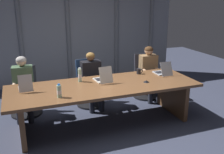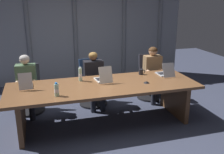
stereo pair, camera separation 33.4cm
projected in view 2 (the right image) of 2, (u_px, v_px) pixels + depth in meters
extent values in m
plane|color=#383D51|center=(104.00, 122.00, 4.82)|extent=(11.76, 11.76, 0.00)
cube|color=brown|center=(104.00, 86.00, 4.61)|extent=(3.37, 1.17, 0.05)
cube|color=black|center=(104.00, 89.00, 4.63)|extent=(2.86, 0.10, 0.06)
cube|color=brown|center=(21.00, 115.00, 4.33)|extent=(0.08, 0.99, 0.70)
cube|color=brown|center=(174.00, 97.00, 5.10)|extent=(0.08, 0.99, 0.70)
cube|color=gray|center=(78.00, 28.00, 6.85)|extent=(5.88, 0.10, 2.92)
cylinder|color=slate|center=(28.00, 29.00, 6.46)|extent=(0.12, 0.12, 2.86)
cylinder|color=slate|center=(75.00, 28.00, 6.78)|extent=(0.12, 0.12, 2.86)
cylinder|color=slate|center=(124.00, 26.00, 7.14)|extent=(0.12, 0.12, 2.86)
cylinder|color=slate|center=(160.00, 25.00, 7.44)|extent=(0.12, 0.12, 2.86)
cube|color=#BCBCC1|center=(26.00, 86.00, 4.48)|extent=(0.23, 0.30, 0.02)
cube|color=black|center=(26.00, 85.00, 4.50)|extent=(0.19, 0.17, 0.00)
cube|color=#BCBCC1|center=(25.00, 81.00, 4.28)|extent=(0.22, 0.07, 0.28)
cube|color=black|center=(25.00, 81.00, 4.28)|extent=(0.20, 0.06, 0.25)
cube|color=beige|center=(102.00, 80.00, 4.83)|extent=(0.27, 0.34, 0.02)
cube|color=black|center=(102.00, 79.00, 4.85)|extent=(0.22, 0.19, 0.00)
cube|color=beige|center=(106.00, 75.00, 4.61)|extent=(0.25, 0.12, 0.29)
cube|color=black|center=(106.00, 75.00, 4.61)|extent=(0.23, 0.10, 0.26)
cube|color=#A8ADB7|center=(163.00, 74.00, 5.19)|extent=(0.24, 0.30, 0.02)
cube|color=black|center=(163.00, 73.00, 5.21)|extent=(0.20, 0.16, 0.00)
cube|color=#A8ADB7|center=(169.00, 70.00, 4.96)|extent=(0.24, 0.12, 0.26)
cube|color=black|center=(169.00, 70.00, 4.97)|extent=(0.22, 0.11, 0.23)
cube|color=#2D2D38|center=(28.00, 92.00, 5.17)|extent=(0.55, 0.55, 0.08)
cube|color=#2D2D38|center=(29.00, 75.00, 5.29)|extent=(0.45, 0.19, 0.47)
cylinder|color=#262628|center=(29.00, 102.00, 5.23)|extent=(0.05, 0.05, 0.35)
cylinder|color=black|center=(30.00, 110.00, 5.29)|extent=(0.60, 0.60, 0.04)
cube|color=navy|center=(93.00, 85.00, 5.52)|extent=(0.54, 0.54, 0.08)
cube|color=navy|center=(89.00, 70.00, 5.63)|extent=(0.44, 0.17, 0.50)
cylinder|color=#262628|center=(93.00, 95.00, 5.59)|extent=(0.05, 0.05, 0.35)
cylinder|color=black|center=(93.00, 103.00, 5.65)|extent=(0.60, 0.60, 0.04)
cube|color=#2D2D38|center=(151.00, 80.00, 5.89)|extent=(0.52, 0.52, 0.08)
cube|color=#2D2D38|center=(148.00, 65.00, 6.00)|extent=(0.44, 0.15, 0.51)
cylinder|color=#262628|center=(150.00, 89.00, 5.95)|extent=(0.05, 0.05, 0.35)
cylinder|color=black|center=(150.00, 97.00, 6.01)|extent=(0.60, 0.60, 0.04)
cube|color=#4C6B4C|center=(26.00, 78.00, 5.06)|extent=(0.39, 0.26, 0.52)
sphere|color=beige|center=(24.00, 60.00, 4.95)|extent=(0.19, 0.19, 0.19)
ellipsoid|color=#B2ADA8|center=(24.00, 58.00, 4.94)|extent=(0.19, 0.19, 0.14)
cylinder|color=#4C6B4C|center=(34.00, 74.00, 5.06)|extent=(0.08, 0.14, 0.27)
cylinder|color=beige|center=(34.00, 83.00, 4.90)|extent=(0.09, 0.30, 0.06)
cylinder|color=#4C6B4C|center=(18.00, 74.00, 5.01)|extent=(0.08, 0.14, 0.27)
cylinder|color=beige|center=(16.00, 84.00, 4.85)|extent=(0.09, 0.30, 0.06)
cylinder|color=#262833|center=(32.00, 95.00, 4.98)|extent=(0.17, 0.41, 0.13)
cylinder|color=#262833|center=(32.00, 109.00, 4.87)|extent=(0.11, 0.11, 0.45)
cylinder|color=#262833|center=(21.00, 95.00, 4.94)|extent=(0.17, 0.41, 0.13)
cylinder|color=#262833|center=(21.00, 110.00, 4.84)|extent=(0.11, 0.11, 0.45)
cube|color=black|center=(93.00, 73.00, 5.42)|extent=(0.40, 0.22, 0.51)
sphere|color=brown|center=(93.00, 56.00, 5.32)|extent=(0.18, 0.18, 0.18)
ellipsoid|color=olive|center=(93.00, 55.00, 5.31)|extent=(0.18, 0.18, 0.13)
cylinder|color=black|center=(101.00, 69.00, 5.45)|extent=(0.07, 0.13, 0.27)
cylinder|color=brown|center=(104.00, 77.00, 5.29)|extent=(0.06, 0.30, 0.06)
cylinder|color=black|center=(85.00, 70.00, 5.36)|extent=(0.07, 0.13, 0.27)
cylinder|color=brown|center=(87.00, 79.00, 5.20)|extent=(0.06, 0.30, 0.06)
cylinder|color=#262833|center=(101.00, 88.00, 5.35)|extent=(0.13, 0.40, 0.13)
cylinder|color=#262833|center=(103.00, 101.00, 5.25)|extent=(0.11, 0.11, 0.45)
cylinder|color=#262833|center=(91.00, 89.00, 5.30)|extent=(0.13, 0.40, 0.13)
cylinder|color=#262833|center=(93.00, 102.00, 5.20)|extent=(0.11, 0.11, 0.45)
cube|color=olive|center=(152.00, 67.00, 5.78)|extent=(0.39, 0.24, 0.53)
sphere|color=tan|center=(153.00, 51.00, 5.67)|extent=(0.19, 0.19, 0.19)
ellipsoid|color=#472D19|center=(153.00, 50.00, 5.67)|extent=(0.20, 0.20, 0.14)
cylinder|color=olive|center=(159.00, 64.00, 5.80)|extent=(0.08, 0.14, 0.27)
cylinder|color=tan|center=(163.00, 71.00, 5.64)|extent=(0.08, 0.30, 0.06)
cylinder|color=olive|center=(146.00, 64.00, 5.72)|extent=(0.08, 0.14, 0.27)
cylinder|color=tan|center=(149.00, 72.00, 5.56)|extent=(0.08, 0.30, 0.06)
cylinder|color=#262833|center=(159.00, 82.00, 5.71)|extent=(0.15, 0.40, 0.13)
cylinder|color=#262833|center=(162.00, 94.00, 5.60)|extent=(0.11, 0.11, 0.45)
cylinder|color=#262833|center=(151.00, 83.00, 5.66)|extent=(0.15, 0.40, 0.13)
cylinder|color=#262833|center=(154.00, 95.00, 5.56)|extent=(0.11, 0.11, 0.45)
cylinder|color=#ADD1B2|center=(80.00, 75.00, 4.76)|extent=(0.07, 0.07, 0.24)
cylinder|color=white|center=(80.00, 75.00, 4.77)|extent=(0.07, 0.07, 0.07)
cylinder|color=white|center=(80.00, 68.00, 4.72)|extent=(0.04, 0.04, 0.02)
cylinder|color=#ADD1B2|center=(57.00, 90.00, 4.04)|extent=(0.07, 0.07, 0.20)
cylinder|color=white|center=(57.00, 91.00, 4.05)|extent=(0.07, 0.07, 0.06)
cylinder|color=blue|center=(56.00, 83.00, 4.01)|extent=(0.04, 0.04, 0.02)
cylinder|color=black|center=(141.00, 72.00, 5.18)|extent=(0.09, 0.09, 0.11)
torus|color=black|center=(143.00, 72.00, 5.19)|extent=(0.07, 0.01, 0.07)
cone|color=black|center=(147.00, 82.00, 4.68)|extent=(0.11, 0.11, 0.03)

